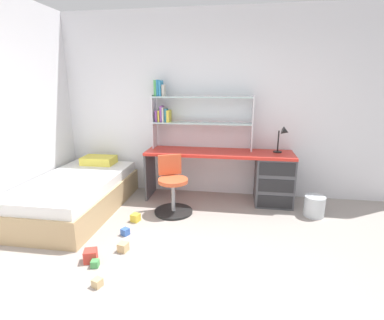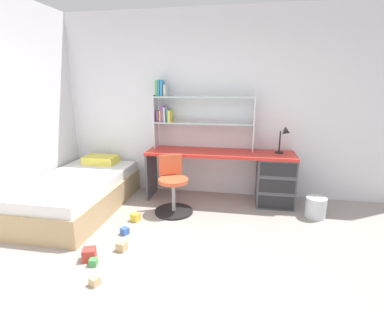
{
  "view_description": "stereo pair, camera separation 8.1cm",
  "coord_description": "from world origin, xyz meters",
  "px_view_note": "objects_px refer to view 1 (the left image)",
  "views": [
    {
      "loc": [
        0.28,
        -1.95,
        1.71
      ],
      "look_at": [
        -0.26,
        1.5,
        0.79
      ],
      "focal_mm": 27.21,
      "sensor_mm": 36.0,
      "label": 1
    },
    {
      "loc": [
        0.36,
        -1.93,
        1.71
      ],
      "look_at": [
        -0.26,
        1.5,
        0.79
      ],
      "focal_mm": 27.21,
      "sensor_mm": 36.0,
      "label": 2
    }
  ],
  "objects_px": {
    "bookshelf_hutch": "(189,111)",
    "toy_block_natural_5": "(123,247)",
    "desk": "(258,175)",
    "desk_lamp": "(283,136)",
    "bed_platform": "(77,194)",
    "toy_block_red_0": "(91,256)",
    "toy_block_blue_4": "(125,232)",
    "swivel_chair": "(173,191)",
    "waste_bin": "(314,206)",
    "toy_block_natural_1": "(97,283)",
    "toy_block_yellow_2": "(135,218)",
    "toy_block_green_3": "(95,264)"
  },
  "relations": [
    {
      "from": "bookshelf_hutch",
      "to": "waste_bin",
      "type": "relative_size",
      "value": 5.48
    },
    {
      "from": "toy_block_green_3",
      "to": "toy_block_natural_5",
      "type": "relative_size",
      "value": 0.76
    },
    {
      "from": "bed_platform",
      "to": "toy_block_red_0",
      "type": "relative_size",
      "value": 15.91
    },
    {
      "from": "toy_block_yellow_2",
      "to": "toy_block_green_3",
      "type": "relative_size",
      "value": 1.41
    },
    {
      "from": "desk",
      "to": "bed_platform",
      "type": "xyz_separation_m",
      "value": [
        -2.48,
        -0.68,
        -0.18
      ]
    },
    {
      "from": "desk",
      "to": "toy_block_natural_1",
      "type": "xyz_separation_m",
      "value": [
        -1.48,
        -2.13,
        -0.39
      ]
    },
    {
      "from": "desk",
      "to": "toy_block_blue_4",
      "type": "distance_m",
      "value": 2.04
    },
    {
      "from": "bookshelf_hutch",
      "to": "toy_block_natural_5",
      "type": "distance_m",
      "value": 2.19
    },
    {
      "from": "desk_lamp",
      "to": "toy_block_red_0",
      "type": "relative_size",
      "value": 3.13
    },
    {
      "from": "bed_platform",
      "to": "toy_block_blue_4",
      "type": "relative_size",
      "value": 24.36
    },
    {
      "from": "desk",
      "to": "bookshelf_hutch",
      "type": "bearing_deg",
      "value": 171.42
    },
    {
      "from": "toy_block_blue_4",
      "to": "desk",
      "type": "bearing_deg",
      "value": 38.37
    },
    {
      "from": "desk",
      "to": "toy_block_blue_4",
      "type": "relative_size",
      "value": 26.75
    },
    {
      "from": "bed_platform",
      "to": "toy_block_yellow_2",
      "type": "height_order",
      "value": "bed_platform"
    },
    {
      "from": "toy_block_green_3",
      "to": "desk_lamp",
      "type": "bearing_deg",
      "value": 44.5
    },
    {
      "from": "desk_lamp",
      "to": "waste_bin",
      "type": "xyz_separation_m",
      "value": [
        0.4,
        -0.42,
        -0.86
      ]
    },
    {
      "from": "desk_lamp",
      "to": "toy_block_natural_1",
      "type": "distance_m",
      "value": 2.98
    },
    {
      "from": "toy_block_green_3",
      "to": "toy_block_natural_1",
      "type": "bearing_deg",
      "value": -59.61
    },
    {
      "from": "swivel_chair",
      "to": "toy_block_red_0",
      "type": "height_order",
      "value": "swivel_chair"
    },
    {
      "from": "bookshelf_hutch",
      "to": "desk_lamp",
      "type": "xyz_separation_m",
      "value": [
        1.37,
        -0.11,
        -0.31
      ]
    },
    {
      "from": "bookshelf_hutch",
      "to": "bed_platform",
      "type": "bearing_deg",
      "value": -149.57
    },
    {
      "from": "bookshelf_hutch",
      "to": "swivel_chair",
      "type": "relative_size",
      "value": 1.94
    },
    {
      "from": "desk",
      "to": "toy_block_blue_4",
      "type": "height_order",
      "value": "desk"
    },
    {
      "from": "bookshelf_hutch",
      "to": "desk_lamp",
      "type": "height_order",
      "value": "bookshelf_hutch"
    },
    {
      "from": "desk",
      "to": "toy_block_red_0",
      "type": "distance_m",
      "value": 2.51
    },
    {
      "from": "swivel_chair",
      "to": "bookshelf_hutch",
      "type": "bearing_deg",
      "value": 80.81
    },
    {
      "from": "toy_block_red_0",
      "to": "toy_block_natural_5",
      "type": "bearing_deg",
      "value": 41.65
    },
    {
      "from": "swivel_chair",
      "to": "waste_bin",
      "type": "relative_size",
      "value": 2.83
    },
    {
      "from": "desk",
      "to": "bookshelf_hutch",
      "type": "distance_m",
      "value": 1.39
    },
    {
      "from": "waste_bin",
      "to": "toy_block_blue_4",
      "type": "xyz_separation_m",
      "value": [
        -2.3,
        -0.87,
        -0.1
      ]
    },
    {
      "from": "toy_block_natural_5",
      "to": "toy_block_natural_1",
      "type": "bearing_deg",
      "value": -91.16
    },
    {
      "from": "toy_block_red_0",
      "to": "toy_block_blue_4",
      "type": "xyz_separation_m",
      "value": [
        0.14,
        0.55,
        -0.02
      ]
    },
    {
      "from": "desk",
      "to": "desk_lamp",
      "type": "relative_size",
      "value": 5.59
    },
    {
      "from": "desk",
      "to": "bookshelf_hutch",
      "type": "relative_size",
      "value": 1.43
    },
    {
      "from": "desk_lamp",
      "to": "desk",
      "type": "bearing_deg",
      "value": -172.21
    },
    {
      "from": "bookshelf_hutch",
      "to": "toy_block_red_0",
      "type": "distance_m",
      "value": 2.41
    },
    {
      "from": "desk",
      "to": "toy_block_natural_5",
      "type": "distance_m",
      "value": 2.18
    },
    {
      "from": "bookshelf_hutch",
      "to": "toy_block_red_0",
      "type": "xyz_separation_m",
      "value": [
        -0.67,
        -1.95,
        -1.25
      ]
    },
    {
      "from": "toy_block_red_0",
      "to": "swivel_chair",
      "type": "bearing_deg",
      "value": 66.26
    },
    {
      "from": "desk_lamp",
      "to": "toy_block_yellow_2",
      "type": "bearing_deg",
      "value": -153.66
    },
    {
      "from": "desk",
      "to": "waste_bin",
      "type": "xyz_separation_m",
      "value": [
        0.72,
        -0.37,
        -0.29
      ]
    },
    {
      "from": "toy_block_green_3",
      "to": "waste_bin",
      "type": "bearing_deg",
      "value": 32.53
    },
    {
      "from": "desk_lamp",
      "to": "toy_block_natural_5",
      "type": "xyz_separation_m",
      "value": [
        -1.79,
        -1.62,
        -0.96
      ]
    },
    {
      "from": "toy_block_yellow_2",
      "to": "toy_block_natural_5",
      "type": "bearing_deg",
      "value": -81.18
    },
    {
      "from": "toy_block_yellow_2",
      "to": "toy_block_green_3",
      "type": "height_order",
      "value": "toy_block_yellow_2"
    },
    {
      "from": "toy_block_yellow_2",
      "to": "desk_lamp",
      "type": "bearing_deg",
      "value": 26.34
    },
    {
      "from": "swivel_chair",
      "to": "toy_block_blue_4",
      "type": "xyz_separation_m",
      "value": [
        -0.41,
        -0.71,
        -0.26
      ]
    },
    {
      "from": "waste_bin",
      "to": "toy_block_yellow_2",
      "type": "relative_size",
      "value": 2.76
    },
    {
      "from": "desk",
      "to": "toy_block_natural_1",
      "type": "distance_m",
      "value": 2.63
    },
    {
      "from": "desk_lamp",
      "to": "toy_block_blue_4",
      "type": "xyz_separation_m",
      "value": [
        -1.89,
        -1.29,
        -0.96
      ]
    }
  ]
}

